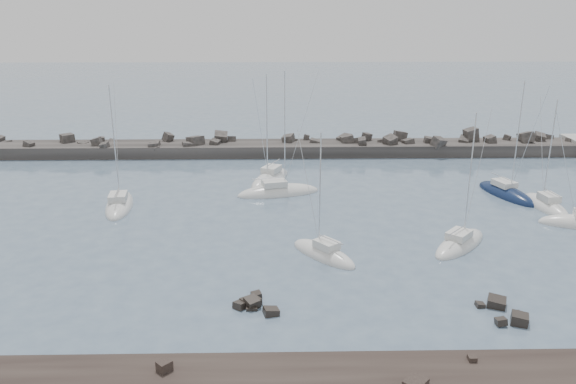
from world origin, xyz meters
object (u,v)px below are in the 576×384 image
(sailboat_3, at_px, (119,206))
(sailboat_5, at_px, (324,255))
(sailboat_6, at_px, (270,180))
(sailboat_7, at_px, (460,245))
(sailboat_10, at_px, (545,206))
(sailboat_4, at_px, (278,193))
(sailboat_8, at_px, (506,194))

(sailboat_3, xyz_separation_m, sailboat_5, (22.36, -13.90, -0.00))
(sailboat_6, bearing_deg, sailboat_7, -49.90)
(sailboat_3, bearing_deg, sailboat_10, -1.40)
(sailboat_7, bearing_deg, sailboat_4, 136.80)
(sailboat_3, bearing_deg, sailboat_8, 4.19)
(sailboat_4, xyz_separation_m, sailboat_5, (4.11, -18.34, 0.00))
(sailboat_8, bearing_deg, sailboat_4, 177.77)
(sailboat_3, height_order, sailboat_8, sailboat_8)
(sailboat_6, distance_m, sailboat_7, 28.59)
(sailboat_7, bearing_deg, sailboat_3, 161.59)
(sailboat_3, distance_m, sailboat_10, 48.85)
(sailboat_10, bearing_deg, sailboat_3, 178.60)
(sailboat_4, relative_size, sailboat_10, 1.20)
(sailboat_3, distance_m, sailboat_7, 37.53)
(sailboat_7, bearing_deg, sailboat_8, 55.61)
(sailboat_3, relative_size, sailboat_7, 1.08)
(sailboat_10, bearing_deg, sailboat_6, 160.49)
(sailboat_5, relative_size, sailboat_6, 0.82)
(sailboat_4, height_order, sailboat_6, sailboat_4)
(sailboat_4, distance_m, sailboat_7, 23.81)
(sailboat_8, distance_m, sailboat_10, 5.35)
(sailboat_6, xyz_separation_m, sailboat_8, (28.83, -6.65, -0.01))
(sailboat_10, bearing_deg, sailboat_8, 121.62)
(sailboat_3, relative_size, sailboat_10, 1.12)
(sailboat_5, height_order, sailboat_10, sailboat_10)
(sailboat_5, distance_m, sailboat_7, 13.41)
(sailboat_6, height_order, sailboat_10, sailboat_6)
(sailboat_3, distance_m, sailboat_5, 26.33)
(sailboat_5, bearing_deg, sailboat_4, 102.62)
(sailboat_5, distance_m, sailboat_6, 24.47)
(sailboat_10, bearing_deg, sailboat_5, -154.36)
(sailboat_4, xyz_separation_m, sailboat_8, (27.77, -1.08, -0.00))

